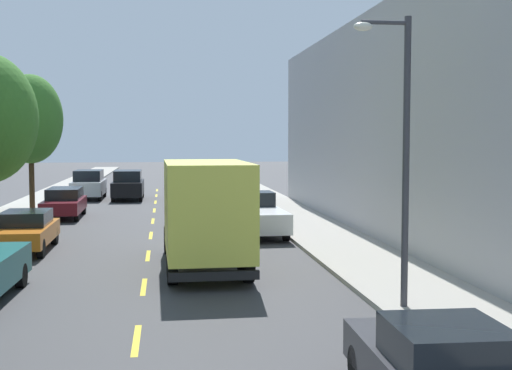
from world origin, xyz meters
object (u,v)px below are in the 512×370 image
(parked_hatchback_charcoal, at_px, (437,368))
(parked_wagon_red, at_px, (216,184))
(street_lamp, at_px, (400,140))
(moving_black_sedan, at_px, (128,185))
(parked_pickup_white, at_px, (256,215))
(delivery_box_truck, at_px, (204,208))
(street_tree_farthest, at_px, (30,119))
(parked_sedan_orange, at_px, (25,230))
(parked_hatchback_sky, at_px, (209,178))
(parked_suv_silver, at_px, (89,184))
(parked_hatchback_forest, at_px, (224,191))
(parked_wagon_burgundy, at_px, (64,202))

(parked_hatchback_charcoal, height_order, parked_wagon_red, same)
(street_lamp, xyz_separation_m, moving_black_sedan, (-7.75, 30.58, -3.03))
(parked_pickup_white, bearing_deg, street_lamp, -83.29)
(street_lamp, distance_m, parked_wagon_red, 33.73)
(delivery_box_truck, bearing_deg, street_lamp, -55.30)
(street_lamp, height_order, parked_pickup_white, street_lamp)
(street_tree_farthest, distance_m, street_lamp, 25.61)
(street_tree_farthest, xyz_separation_m, delivery_box_truck, (8.20, -16.43, -3.15))
(parked_hatchback_charcoal, xyz_separation_m, parked_pickup_white, (-0.05, 19.23, 0.07))
(street_tree_farthest, height_order, street_lamp, street_tree_farthest)
(parked_sedan_orange, distance_m, parked_hatchback_sky, 32.47)
(delivery_box_truck, xyz_separation_m, parked_wagon_red, (2.40, 27.55, -1.09))
(moving_black_sedan, bearing_deg, parked_hatchback_charcoal, -80.31)
(delivery_box_truck, height_order, parked_pickup_white, delivery_box_truck)
(parked_suv_silver, xyz_separation_m, parked_hatchback_forest, (8.66, -3.96, -0.23))
(parked_sedan_orange, xyz_separation_m, parked_wagon_burgundy, (-0.11, 10.49, 0.05))
(parked_sedan_orange, bearing_deg, street_lamp, -44.48)
(parked_hatchback_forest, bearing_deg, parked_sedan_orange, -116.70)
(parked_hatchback_charcoal, xyz_separation_m, moving_black_sedan, (-6.24, 36.55, 0.23))
(delivery_box_truck, xyz_separation_m, parked_hatchback_sky, (2.42, 35.47, -1.14))
(parked_hatchback_charcoal, height_order, parked_hatchback_sky, same)
(street_tree_farthest, xyz_separation_m, moving_black_sedan, (4.60, 8.17, -4.06))
(street_lamp, relative_size, parked_hatchback_sky, 1.66)
(delivery_box_truck, height_order, parked_hatchback_sky, delivery_box_truck)
(parked_hatchback_forest, bearing_deg, parked_suv_silver, 155.42)
(street_tree_farthest, relative_size, parked_wagon_burgundy, 1.54)
(delivery_box_truck, bearing_deg, parked_hatchback_sky, 86.09)
(parked_hatchback_charcoal, distance_m, parked_wagon_red, 39.51)
(delivery_box_truck, relative_size, parked_sedan_orange, 1.62)
(parked_suv_silver, xyz_separation_m, parked_hatchback_sky, (8.62, 10.16, -0.23))
(parked_sedan_orange, bearing_deg, parked_wagon_red, 69.86)
(street_tree_farthest, relative_size, street_lamp, 1.09)
(delivery_box_truck, height_order, parked_hatchback_charcoal, delivery_box_truck)
(parked_hatchback_sky, bearing_deg, parked_sedan_orange, -105.37)
(parked_wagon_burgundy, xyz_separation_m, moving_black_sedan, (2.69, 9.95, 0.18))
(parked_pickup_white, bearing_deg, moving_black_sedan, 109.64)
(parked_hatchback_sky, distance_m, parked_wagon_burgundy, 22.57)
(parked_sedan_orange, xyz_separation_m, parked_hatchback_forest, (8.64, 17.19, 0.01))
(delivery_box_truck, bearing_deg, parked_hatchback_charcoal, -77.57)
(parked_suv_silver, bearing_deg, parked_hatchback_charcoal, -76.66)
(street_lamp, distance_m, delivery_box_truck, 7.58)
(parked_hatchback_forest, bearing_deg, parked_wagon_red, 90.60)
(parked_hatchback_forest, bearing_deg, parked_wagon_burgundy, -142.59)
(street_lamp, distance_m, parked_hatchback_charcoal, 6.97)
(street_lamp, xyz_separation_m, parked_sedan_orange, (-10.32, 10.14, -3.26))
(parked_hatchback_charcoal, distance_m, parked_hatchback_forest, 33.30)
(parked_hatchback_forest, relative_size, parked_wagon_burgundy, 0.85)
(parked_sedan_orange, bearing_deg, delivery_box_truck, -33.91)
(parked_pickup_white, distance_m, parked_hatchback_sky, 28.20)
(delivery_box_truck, distance_m, parked_wagon_burgundy, 15.98)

